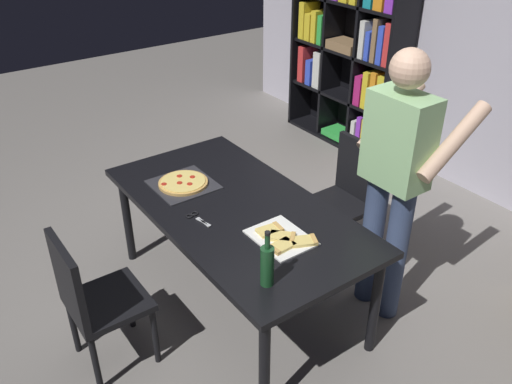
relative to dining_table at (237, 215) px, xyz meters
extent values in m
plane|color=gray|center=(0.00, 0.00, -0.68)|extent=(12.00, 12.00, 0.00)
cube|color=#BCB7C6|center=(0.00, 2.60, 0.72)|extent=(6.40, 0.10, 2.80)
cube|color=black|center=(0.00, 0.00, 0.05)|extent=(1.85, 0.96, 0.04)
cylinder|color=black|center=(-0.85, -0.40, -0.33)|extent=(0.06, 0.06, 0.71)
cylinder|color=black|center=(0.85, -0.40, -0.33)|extent=(0.06, 0.06, 0.71)
cylinder|color=black|center=(-0.85, 0.40, -0.33)|extent=(0.06, 0.06, 0.71)
cylinder|color=black|center=(0.85, 0.40, -0.33)|extent=(0.06, 0.06, 0.71)
cube|color=black|center=(0.00, -0.88, -0.25)|extent=(0.42, 0.42, 0.04)
cube|color=black|center=(0.00, -1.07, -0.01)|extent=(0.42, 0.04, 0.45)
cylinder|color=black|center=(0.18, -0.70, -0.48)|extent=(0.04, 0.04, 0.41)
cylinder|color=black|center=(-0.18, -0.70, -0.48)|extent=(0.04, 0.04, 0.41)
cylinder|color=black|center=(0.18, -1.06, -0.48)|extent=(0.04, 0.04, 0.41)
cylinder|color=black|center=(-0.18, -1.06, -0.48)|extent=(0.04, 0.04, 0.41)
cube|color=black|center=(0.00, 0.88, -0.25)|extent=(0.42, 0.42, 0.04)
cube|color=black|center=(0.00, 1.07, -0.01)|extent=(0.42, 0.04, 0.45)
cylinder|color=black|center=(-0.18, 0.70, -0.48)|extent=(0.04, 0.04, 0.41)
cylinder|color=black|center=(0.18, 0.70, -0.48)|extent=(0.04, 0.04, 0.41)
cylinder|color=black|center=(-0.18, 1.06, -0.48)|extent=(0.04, 0.04, 0.41)
cylinder|color=black|center=(0.18, 1.06, -0.48)|extent=(0.04, 0.04, 0.41)
cube|color=black|center=(-2.17, 2.35, 0.29)|extent=(0.03, 0.35, 1.95)
cube|color=black|center=(-0.80, 2.35, 0.29)|extent=(0.03, 0.35, 1.95)
cube|color=black|center=(-1.49, 2.35, -0.67)|extent=(1.40, 0.35, 0.03)
cube|color=black|center=(-1.49, 2.51, 0.29)|extent=(1.40, 0.03, 1.95)
cube|color=black|center=(-1.49, 2.35, -0.18)|extent=(1.34, 0.29, 0.03)
cube|color=black|center=(-1.49, 2.35, 0.29)|extent=(1.34, 0.29, 0.03)
cube|color=black|center=(-1.49, 2.35, 0.76)|extent=(1.34, 0.29, 0.03)
cube|color=black|center=(-1.71, 2.35, 0.29)|extent=(0.03, 0.29, 1.89)
cube|color=black|center=(-1.27, 2.35, 0.29)|extent=(0.03, 0.29, 1.89)
cube|color=green|center=(-1.49, 2.33, -0.61)|extent=(0.32, 0.25, 0.06)
cube|color=silver|center=(-1.20, 2.33, -0.49)|extent=(0.05, 0.22, 0.30)
cube|color=purple|center=(-1.12, 2.33, -0.46)|extent=(0.06, 0.22, 0.36)
cube|color=yellow|center=(-1.04, 2.33, -0.46)|extent=(0.07, 0.22, 0.36)
cube|color=silver|center=(-0.96, 2.33, -0.49)|extent=(0.06, 0.22, 0.31)
cube|color=purple|center=(-0.89, 2.33, -0.46)|extent=(0.06, 0.22, 0.35)
cube|color=red|center=(-2.06, 2.33, 0.03)|extent=(0.08, 0.22, 0.39)
cube|color=blue|center=(-1.94, 2.33, -0.03)|extent=(0.08, 0.22, 0.27)
cube|color=silver|center=(-1.81, 2.33, 0.03)|extent=(0.10, 0.22, 0.38)
cube|color=#B21E66|center=(-1.19, 2.33, -0.02)|extent=(0.08, 0.22, 0.30)
cube|color=yellow|center=(-1.09, 2.33, 0.02)|extent=(0.07, 0.22, 0.36)
cube|color=orange|center=(-0.99, 2.33, 0.03)|extent=(0.07, 0.22, 0.39)
cube|color=yellow|center=(-0.90, 2.33, 0.02)|extent=(0.08, 0.22, 0.37)
cube|color=yellow|center=(-2.08, 2.33, 0.49)|extent=(0.08, 0.22, 0.38)
cube|color=yellow|center=(-1.98, 2.33, 0.45)|extent=(0.08, 0.22, 0.28)
cube|color=yellow|center=(-1.89, 2.33, 0.47)|extent=(0.07, 0.22, 0.32)
cube|color=green|center=(-1.79, 2.33, 0.45)|extent=(0.06, 0.22, 0.30)
cube|color=olive|center=(-1.49, 2.33, 0.35)|extent=(0.36, 0.25, 0.09)
cube|color=silver|center=(-1.20, 2.33, 0.48)|extent=(0.06, 0.22, 0.35)
cube|color=blue|center=(-1.12, 2.33, 0.44)|extent=(0.05, 0.22, 0.27)
cube|color=olive|center=(-1.04, 2.33, 0.51)|extent=(0.05, 0.22, 0.40)
cube|color=blue|center=(-0.96, 2.33, 0.48)|extent=(0.06, 0.22, 0.35)
cube|color=red|center=(-0.89, 2.33, 0.50)|extent=(0.06, 0.22, 0.39)
cylinder|color=#38476B|center=(0.68, 0.73, -0.21)|extent=(0.14, 0.14, 0.95)
cylinder|color=#38476B|center=(0.48, 0.73, -0.21)|extent=(0.14, 0.14, 0.95)
cube|color=#99CC8C|center=(0.58, 0.73, 0.54)|extent=(0.38, 0.22, 0.55)
sphere|color=#E0B293|center=(0.58, 0.73, 0.96)|extent=(0.22, 0.22, 0.22)
cylinder|color=#E0B293|center=(0.81, 0.91, 0.57)|extent=(0.09, 0.50, 0.39)
cylinder|color=#E0B293|center=(0.35, 0.91, 0.57)|extent=(0.09, 0.50, 0.39)
cube|color=#2D2D33|center=(-0.42, -0.14, 0.07)|extent=(0.39, 0.39, 0.01)
cylinder|color=tan|center=(-0.42, -0.14, 0.09)|extent=(0.33, 0.33, 0.02)
cylinder|color=#EACC6B|center=(-0.42, -0.14, 0.10)|extent=(0.29, 0.29, 0.01)
cylinder|color=#B22819|center=(-0.45, -0.26, 0.10)|extent=(0.04, 0.04, 0.00)
cylinder|color=#B22819|center=(-0.41, -0.17, 0.10)|extent=(0.04, 0.04, 0.00)
cylinder|color=#B22819|center=(-0.49, -0.13, 0.10)|extent=(0.04, 0.04, 0.00)
cylinder|color=#B22819|center=(-0.35, -0.13, 0.10)|extent=(0.04, 0.04, 0.00)
cylinder|color=#B22819|center=(-0.43, -0.07, 0.10)|extent=(0.04, 0.04, 0.00)
cube|color=white|center=(0.43, 0.01, 0.07)|extent=(0.36, 0.28, 0.01)
cube|color=#EACC6B|center=(0.51, -0.04, 0.09)|extent=(0.10, 0.15, 0.02)
cube|color=tan|center=(0.52, -0.10, 0.09)|extent=(0.09, 0.03, 0.02)
cube|color=#EACC6B|center=(0.35, -0.01, 0.09)|extent=(0.10, 0.15, 0.02)
cube|color=tan|center=(0.36, 0.05, 0.09)|extent=(0.09, 0.03, 0.02)
cube|color=#EACC6B|center=(0.44, 0.01, 0.09)|extent=(0.16, 0.16, 0.02)
cube|color=tan|center=(0.49, 0.05, 0.09)|extent=(0.08, 0.08, 0.02)
cube|color=#EACC6B|center=(0.55, 0.08, 0.09)|extent=(0.14, 0.16, 0.02)
cube|color=tan|center=(0.57, 0.14, 0.09)|extent=(0.09, 0.06, 0.02)
cylinder|color=#194723|center=(0.70, -0.28, 0.18)|extent=(0.07, 0.07, 0.22)
cylinder|color=#194723|center=(0.70, -0.28, 0.33)|extent=(0.03, 0.03, 0.08)
cylinder|color=black|center=(0.70, -0.28, 0.37)|extent=(0.03, 0.03, 0.02)
cube|color=silver|center=(0.04, -0.26, 0.07)|extent=(0.12, 0.04, 0.01)
cube|color=silver|center=(0.04, -0.26, 0.07)|extent=(0.12, 0.01, 0.01)
torus|color=black|center=(-0.07, -0.26, 0.07)|extent=(0.05, 0.05, 0.01)
torus|color=black|center=(-0.06, -0.30, 0.07)|extent=(0.05, 0.05, 0.01)
camera|label=1|loc=(2.38, -1.55, 1.85)|focal=37.92mm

